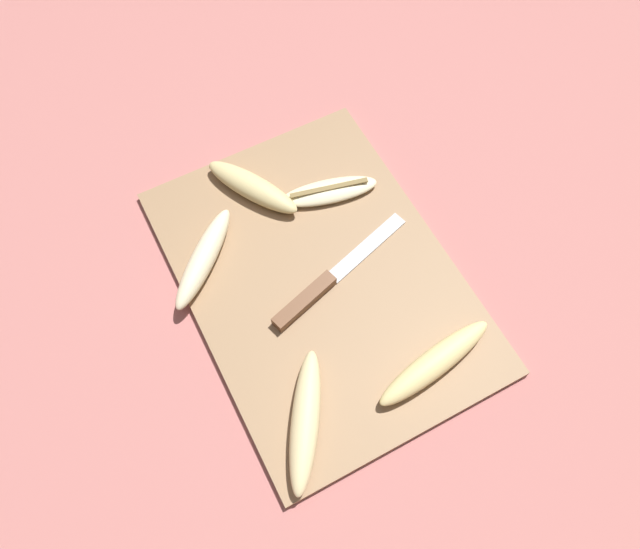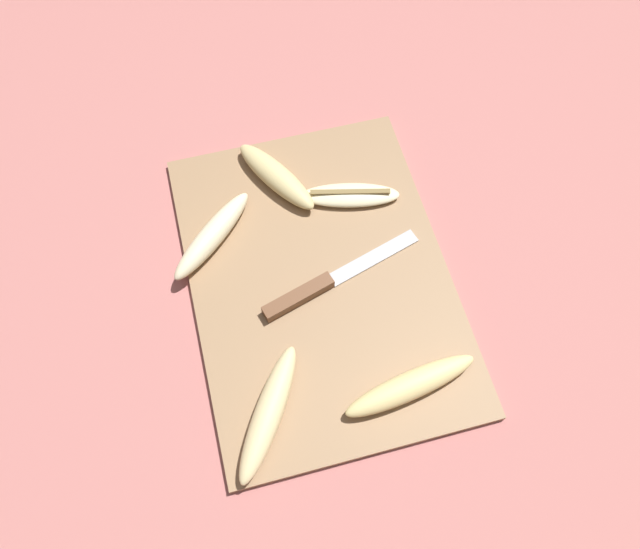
{
  "view_description": "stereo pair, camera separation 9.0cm",
  "coord_description": "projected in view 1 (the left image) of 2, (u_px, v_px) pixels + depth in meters",
  "views": [
    {
      "loc": [
        0.35,
        -0.18,
        0.83
      ],
      "look_at": [
        0.0,
        0.0,
        0.02
      ],
      "focal_mm": 35.0,
      "sensor_mm": 36.0,
      "label": 1
    },
    {
      "loc": [
        0.38,
        -0.1,
        0.83
      ],
      "look_at": [
        0.0,
        0.0,
        0.02
      ],
      "focal_mm": 35.0,
      "sensor_mm": 36.0,
      "label": 2
    }
  ],
  "objects": [
    {
      "name": "banana_spotted_left",
      "position": [
        252.0,
        187.0,
        0.96
      ],
      "size": [
        0.16,
        0.12,
        0.03
      ],
      "rotation": [
        0.0,
        0.0,
        2.09
      ],
      "color": "#DBC684",
      "rests_on": "cutting_board"
    },
    {
      "name": "banana_pale_long",
      "position": [
        329.0,
        191.0,
        0.96
      ],
      "size": [
        0.08,
        0.16,
        0.02
      ],
      "rotation": [
        0.0,
        0.0,
        2.9
      ],
      "color": "beige",
      "rests_on": "cutting_board"
    },
    {
      "name": "cutting_board",
      "position": [
        320.0,
        279.0,
        0.91
      ],
      "size": [
        0.52,
        0.37,
        0.01
      ],
      "color": "#997551",
      "rests_on": "ground_plane"
    },
    {
      "name": "banana_ripe_center",
      "position": [
        305.0,
        420.0,
        0.8
      ],
      "size": [
        0.18,
        0.13,
        0.03
      ],
      "rotation": [
        0.0,
        0.0,
        4.14
      ],
      "color": "beige",
      "rests_on": "cutting_board"
    },
    {
      "name": "ground_plane",
      "position": [
        320.0,
        281.0,
        0.92
      ],
      "size": [
        4.0,
        4.0,
        0.0
      ],
      "primitive_type": "plane",
      "color": "#B76B66"
    },
    {
      "name": "banana_bright_far",
      "position": [
        204.0,
        258.0,
        0.9
      ],
      "size": [
        0.14,
        0.15,
        0.03
      ],
      "rotation": [
        0.0,
        0.0,
        3.88
      ],
      "color": "beige",
      "rests_on": "cutting_board"
    },
    {
      "name": "knife",
      "position": [
        317.0,
        290.0,
        0.89
      ],
      "size": [
        0.09,
        0.25,
        0.02
      ],
      "rotation": [
        0.0,
        0.0,
        0.29
      ],
      "color": "brown",
      "rests_on": "cutting_board"
    },
    {
      "name": "banana_golden_short",
      "position": [
        435.0,
        363.0,
        0.83
      ],
      "size": [
        0.07,
        0.19,
        0.03
      ],
      "rotation": [
        0.0,
        0.0,
        3.3
      ],
      "color": "#EDD689",
      "rests_on": "cutting_board"
    }
  ]
}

